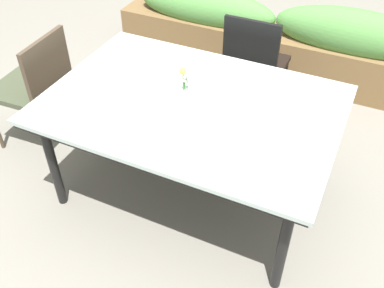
{
  "coord_description": "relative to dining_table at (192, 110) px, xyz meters",
  "views": [
    {
      "loc": [
        0.87,
        -1.89,
        2.17
      ],
      "look_at": [
        0.0,
        -0.04,
        0.4
      ],
      "focal_mm": 40.87,
      "sensor_mm": 36.0,
      "label": 1
    }
  ],
  "objects": [
    {
      "name": "chair_end_left",
      "position": [
        -1.2,
        0.0,
        -0.15
      ],
      "size": [
        0.48,
        0.48,
        0.87
      ],
      "rotation": [
        0.0,
        0.0,
        1.62
      ],
      "color": "#444C35",
      "rests_on": "ground"
    },
    {
      "name": "planter_box",
      "position": [
        0.03,
        1.68,
        -0.32
      ],
      "size": [
        2.93,
        0.4,
        0.72
      ],
      "color": "brown",
      "rests_on": "ground"
    },
    {
      "name": "ground_plane",
      "position": [
        -0.0,
        0.04,
        -0.66
      ],
      "size": [
        12.0,
        12.0,
        0.0
      ],
      "primitive_type": "plane",
      "color": "gray"
    },
    {
      "name": "dining_table",
      "position": [
        0.0,
        0.0,
        0.0
      ],
      "size": [
        1.68,
        1.16,
        0.72
      ],
      "color": "#B2C6C1",
      "rests_on": "ground"
    },
    {
      "name": "flower_vase",
      "position": [
        -0.01,
        -0.08,
        0.16
      ],
      "size": [
        0.08,
        0.08,
        0.27
      ],
      "color": "silver",
      "rests_on": "dining_table"
    },
    {
      "name": "chair_far_side",
      "position": [
        0.07,
        0.93,
        -0.16
      ],
      "size": [
        0.43,
        0.43,
        0.89
      ],
      "rotation": [
        0.0,
        0.0,
        0.0
      ],
      "color": "black",
      "rests_on": "ground"
    }
  ]
}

